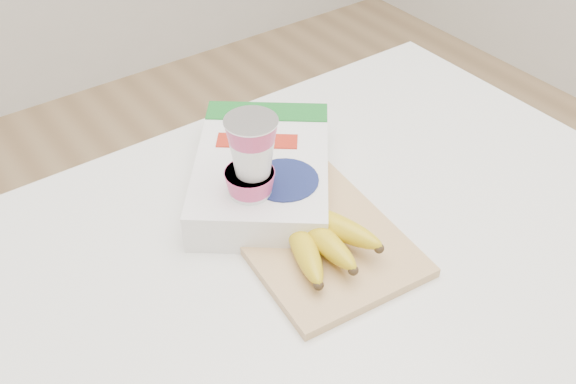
{
  "coord_description": "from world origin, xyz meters",
  "views": [
    {
      "loc": [
        -0.4,
        -0.5,
        1.47
      ],
      "look_at": [
        0.02,
        0.08,
        0.87
      ],
      "focal_mm": 40.0,
      "sensor_mm": 36.0,
      "label": 1
    }
  ],
  "objects_px": {
    "yogurt_stack": "(251,168)",
    "cereal_box": "(263,171)",
    "bananas": "(316,233)",
    "cutting_board": "(316,236)"
  },
  "relations": [
    {
      "from": "bananas",
      "to": "yogurt_stack",
      "type": "height_order",
      "value": "yogurt_stack"
    },
    {
      "from": "yogurt_stack",
      "to": "cereal_box",
      "type": "height_order",
      "value": "yogurt_stack"
    },
    {
      "from": "bananas",
      "to": "cereal_box",
      "type": "distance_m",
      "value": 0.16
    },
    {
      "from": "cutting_board",
      "to": "yogurt_stack",
      "type": "bearing_deg",
      "value": 130.14
    },
    {
      "from": "yogurt_stack",
      "to": "cereal_box",
      "type": "bearing_deg",
      "value": 46.71
    },
    {
      "from": "cutting_board",
      "to": "yogurt_stack",
      "type": "height_order",
      "value": "yogurt_stack"
    },
    {
      "from": "bananas",
      "to": "cutting_board",
      "type": "bearing_deg",
      "value": 51.64
    },
    {
      "from": "bananas",
      "to": "cereal_box",
      "type": "xyz_separation_m",
      "value": [
        0.02,
        0.16,
        -0.01
      ]
    },
    {
      "from": "bananas",
      "to": "yogurt_stack",
      "type": "xyz_separation_m",
      "value": [
        -0.04,
        0.1,
        0.07
      ]
    },
    {
      "from": "bananas",
      "to": "yogurt_stack",
      "type": "distance_m",
      "value": 0.12
    }
  ]
}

